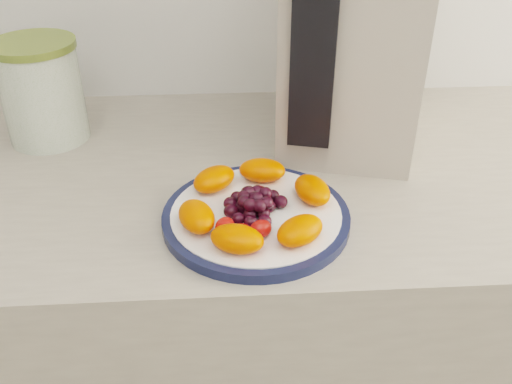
{
  "coord_description": "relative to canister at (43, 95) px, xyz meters",
  "views": [
    {
      "loc": [
        -0.05,
        0.4,
        1.37
      ],
      "look_at": [
        -0.01,
        1.05,
        0.95
      ],
      "focal_mm": 40.0,
      "sensor_mm": 36.0,
      "label": 1
    }
  ],
  "objects": [
    {
      "name": "canister_lid",
      "position": [
        0.0,
        0.0,
        0.09
      ],
      "size": [
        0.16,
        0.16,
        0.01
      ],
      "primitive_type": "cylinder",
      "rotation": [
        0.0,
        0.0,
        0.19
      ],
      "color": "olive",
      "rests_on": "canister"
    },
    {
      "name": "plate_rim",
      "position": [
        0.35,
        -0.28,
        -0.07
      ],
      "size": [
        0.26,
        0.26,
        0.01
      ],
      "primitive_type": "cylinder",
      "color": "#151D3D",
      "rests_on": "counter"
    },
    {
      "name": "counter",
      "position": [
        0.36,
        -0.12,
        -0.53
      ],
      "size": [
        3.5,
        0.6,
        0.9
      ],
      "primitive_type": "cube",
      "color": "#A69C8C",
      "rests_on": "floor"
    },
    {
      "name": "fruit_plate",
      "position": [
        0.34,
        -0.28,
        -0.05
      ],
      "size": [
        0.23,
        0.23,
        0.03
      ],
      "color": "#F94200",
      "rests_on": "plate_face"
    },
    {
      "name": "cabinet_face",
      "position": [
        0.36,
        -0.12,
        -0.56
      ],
      "size": [
        3.48,
        0.58,
        0.84
      ],
      "primitive_type": "cube",
      "color": "brown",
      "rests_on": "floor"
    },
    {
      "name": "appliance_body",
      "position": [
        0.52,
        -0.01,
        0.1
      ],
      "size": [
        0.28,
        0.34,
        0.37
      ],
      "primitive_type": "cube",
      "rotation": [
        0.0,
        0.0,
        -0.25
      ],
      "color": "#AFA495",
      "rests_on": "counter"
    },
    {
      "name": "canister",
      "position": [
        0.0,
        0.0,
        0.0
      ],
      "size": [
        0.16,
        0.16,
        0.16
      ],
      "primitive_type": "cylinder",
      "rotation": [
        0.0,
        0.0,
        0.19
      ],
      "color": "#345C18",
      "rests_on": "counter"
    },
    {
      "name": "plate_face",
      "position": [
        0.35,
        -0.28,
        -0.07
      ],
      "size": [
        0.24,
        0.24,
        0.02
      ],
      "primitive_type": "cylinder",
      "color": "white",
      "rests_on": "counter"
    },
    {
      "name": "appliance_panel",
      "position": [
        0.43,
        -0.15,
        0.11
      ],
      "size": [
        0.07,
        0.04,
        0.27
      ],
      "primitive_type": "cube",
      "rotation": [
        0.0,
        0.0,
        -0.25
      ],
      "color": "black",
      "rests_on": "appliance_body"
    }
  ]
}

